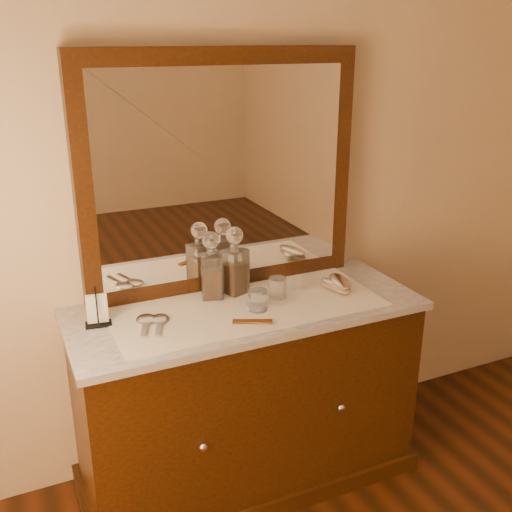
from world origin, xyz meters
name	(u,v)px	position (x,y,z in m)	size (l,w,h in m)	color
dresser_cabinet	(246,398)	(0.00, 1.96, 0.41)	(1.40, 0.55, 0.82)	black
dresser_plinth	(247,467)	(0.00, 1.96, 0.04)	(1.46, 0.59, 0.08)	black
knob_left	(203,447)	(-0.30, 1.67, 0.45)	(0.04, 0.04, 0.04)	silver
knob_right	(341,408)	(0.30, 1.67, 0.45)	(0.04, 0.04, 0.04)	silver
marble_top	(246,309)	(0.00, 1.96, 0.83)	(1.44, 0.59, 0.03)	silver
mirror_frame	(222,173)	(0.00, 2.20, 1.35)	(1.20, 0.08, 1.00)	black
mirror_glass	(225,175)	(0.00, 2.17, 1.35)	(1.06, 0.01, 0.86)	white
lace_runner	(248,307)	(0.00, 1.94, 0.85)	(1.10, 0.45, 0.00)	white
pin_dish	(255,305)	(0.03, 1.92, 0.86)	(0.07, 0.07, 0.01)	white
comb	(252,322)	(-0.04, 1.80, 0.86)	(0.15, 0.03, 0.01)	brown
napkin_rack	(97,311)	(-0.58, 2.03, 0.91)	(0.11, 0.07, 0.15)	black
decanter_left	(212,272)	(-0.10, 2.09, 0.96)	(0.11, 0.11, 0.29)	#935615
decanter_right	(235,268)	(0.01, 2.09, 0.97)	(0.11, 0.11, 0.29)	#935615
brush_near	(336,285)	(0.42, 1.94, 0.87)	(0.12, 0.17, 0.04)	tan
brush_far	(340,283)	(0.44, 1.94, 0.88)	(0.12, 0.19, 0.05)	tan
hand_mirror_outer	(146,321)	(-0.41, 1.96, 0.86)	(0.11, 0.20, 0.02)	silver
hand_mirror_inner	(159,320)	(-0.37, 1.95, 0.86)	(0.10, 0.19, 0.02)	silver
tumblers	(268,294)	(0.09, 1.93, 0.90)	(0.20, 0.15, 0.09)	white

